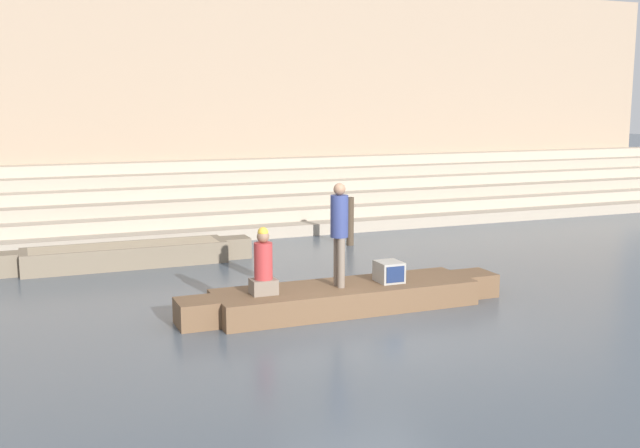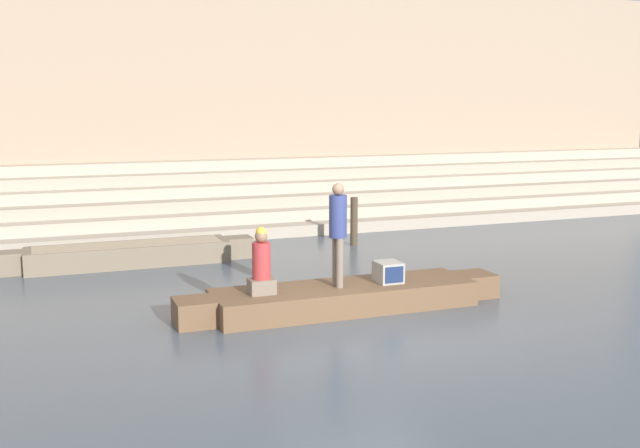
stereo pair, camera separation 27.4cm
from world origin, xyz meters
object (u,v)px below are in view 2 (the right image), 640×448
at_px(rowboat_main, 344,296).
at_px(moored_boat_shore, 129,254).
at_px(person_standing, 338,227).
at_px(mooring_post, 354,221).
at_px(person_rowing, 261,266).
at_px(tv_set, 388,272).

xyz_separation_m(rowboat_main, moored_boat_shore, (-3.08, 5.01, 0.02)).
height_order(person_standing, mooring_post, person_standing).
xyz_separation_m(rowboat_main, person_standing, (-0.14, -0.04, 1.25)).
bearing_deg(mooring_post, person_rowing, -126.66).
height_order(tv_set, mooring_post, mooring_post).
distance_m(person_rowing, mooring_post, 6.74).
xyz_separation_m(rowboat_main, mooring_post, (2.51, 5.36, 0.38)).
relative_size(person_standing, tv_set, 3.67).
xyz_separation_m(tv_set, moored_boat_shore, (-3.90, 5.07, -0.36)).
xyz_separation_m(person_standing, mooring_post, (2.65, 5.40, -0.87)).
bearing_deg(person_standing, tv_set, 1.30).
distance_m(person_standing, person_rowing, 1.49).
height_order(rowboat_main, moored_boat_shore, moored_boat_shore).
bearing_deg(rowboat_main, person_rowing, 178.55).
distance_m(tv_set, mooring_post, 5.68).
relative_size(moored_boat_shore, mooring_post, 4.59).
height_order(person_rowing, tv_set, person_rowing).
bearing_deg(tv_set, mooring_post, 80.31).
bearing_deg(tv_set, person_rowing, -172.81).
bearing_deg(rowboat_main, person_standing, -168.85).
height_order(person_standing, moored_boat_shore, person_standing).
distance_m(person_standing, moored_boat_shore, 5.97).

